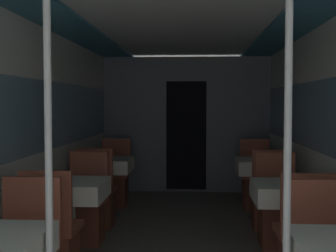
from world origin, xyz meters
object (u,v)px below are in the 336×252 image
object	(u,v)px
chair_left_far_2	(115,185)
dining_table_left_1	(71,193)
chair_left_near_2	(98,202)
dining_table_right_2	(262,168)
chair_right_near_2	(268,204)
dining_table_right_1	(289,195)
support_pole_right_0	(287,171)
chair_right_far_2	(256,186)
support_pole_left_0	(49,169)
dining_table_left_2	(107,167)
chair_right_near_1	(303,252)
chair_left_near_1	(52,248)
chair_right_far_1	(277,217)
chair_left_far_1	(86,214)

from	to	relation	value
chair_left_far_2	dining_table_left_1	bearing A→B (deg)	90.00
chair_left_near_2	chair_left_far_2	bearing A→B (deg)	90.00
chair_left_near_2	dining_table_left_1	bearing A→B (deg)	-90.00
dining_table_right_2	chair_right_near_2	distance (m)	0.64
dining_table_right_1	chair_left_far_2	bearing A→B (deg)	130.54
support_pole_right_0	chair_right_far_2	distance (m)	4.06
support_pole_left_0	dining_table_left_2	xyz separation A→B (m)	(-0.35, 3.42, -0.46)
chair_right_near_1	chair_right_far_2	world-z (taller)	same
chair_left_near_1	dining_table_left_2	xyz separation A→B (m)	(0.00, 2.26, 0.33)
chair_right_far_1	support_pole_left_0	bearing A→B (deg)	54.96
support_pole_left_0	chair_right_near_1	bearing A→B (deg)	36.00
support_pole_right_0	dining_table_right_1	size ratio (longest dim) A/B	2.97
chair_right_near_2	chair_right_far_2	bearing A→B (deg)	90.00
chair_left_near_2	support_pole_right_0	xyz separation A→B (m)	(1.59, -2.86, 0.79)
chair_left_near_2	dining_table_left_2	bearing A→B (deg)	90.00
support_pole_left_0	chair_left_near_1	bearing A→B (deg)	106.84
dining_table_right_1	chair_right_far_2	size ratio (longest dim) A/B	0.79
chair_right_near_1	support_pole_left_0	bearing A→B (deg)	-144.00
chair_right_near_1	chair_right_far_1	bearing A→B (deg)	90.00
dining_table_left_1	support_pole_right_0	xyz separation A→B (m)	(1.59, -1.71, 0.46)
dining_table_left_1	chair_left_near_2	bearing A→B (deg)	90.00
chair_right_far_1	chair_right_near_2	distance (m)	0.60
dining_table_right_2	support_pole_right_0	bearing A→B (deg)	-95.83
chair_left_far_1	chair_left_far_2	world-z (taller)	same
chair_left_far_1	chair_right_near_2	distance (m)	2.03
dining_table_right_2	dining_table_left_2	bearing A→B (deg)	180.00
support_pole_right_0	dining_table_right_1	distance (m)	1.80
dining_table_left_2	chair_right_near_1	bearing A→B (deg)	-49.46
chair_left_near_1	chair_right_near_1	distance (m)	1.94
support_pole_left_0	chair_left_far_2	xyz separation A→B (m)	(-0.35, 3.97, -0.79)
support_pole_left_0	support_pole_right_0	world-z (taller)	same
dining_table_left_1	chair_right_near_2	distance (m)	2.28
support_pole_left_0	chair_right_near_1	xyz separation A→B (m)	(1.59, 1.15, -0.79)
chair_left_far_2	dining_table_right_2	xyz separation A→B (m)	(1.94, -0.56, 0.33)
dining_table_left_2	support_pole_left_0	bearing A→B (deg)	-84.17
support_pole_right_0	dining_table_right_1	bearing A→B (deg)	78.45
chair_right_far_1	chair_right_near_2	size ratio (longest dim) A/B	1.00
chair_left_near_2	dining_table_right_2	world-z (taller)	chair_left_near_2
chair_left_far_1	chair_right_near_2	xyz separation A→B (m)	(1.94, 0.60, 0.00)
dining_table_left_2	chair_right_far_1	world-z (taller)	chair_right_far_1
chair_left_near_2	chair_right_near_2	size ratio (longest dim) A/B	1.00
dining_table_left_2	dining_table_right_1	xyz separation A→B (m)	(1.94, -1.71, 0.00)
chair_left_near_2	dining_table_right_1	world-z (taller)	chair_left_near_2
support_pole_right_0	chair_left_far_1	bearing A→B (deg)	125.04
chair_right_near_1	chair_left_near_2	bearing A→B (deg)	138.58
dining_table_left_2	support_pole_right_0	world-z (taller)	support_pole_right_0
support_pole_left_0	dining_table_right_1	distance (m)	2.38
chair_left_near_2	chair_right_far_2	size ratio (longest dim) A/B	1.00
dining_table_left_2	chair_left_near_2	size ratio (longest dim) A/B	0.79
chair_left_far_1	dining_table_right_1	bearing A→B (deg)	164.00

